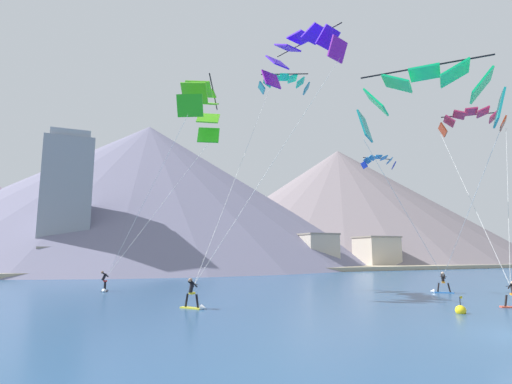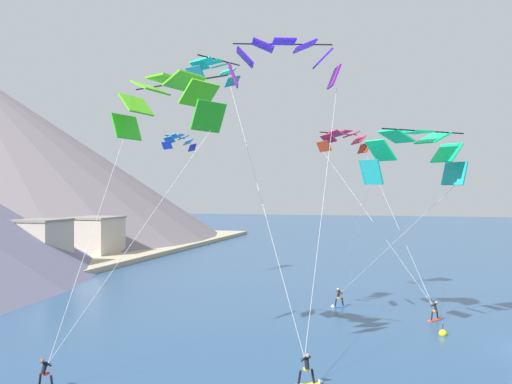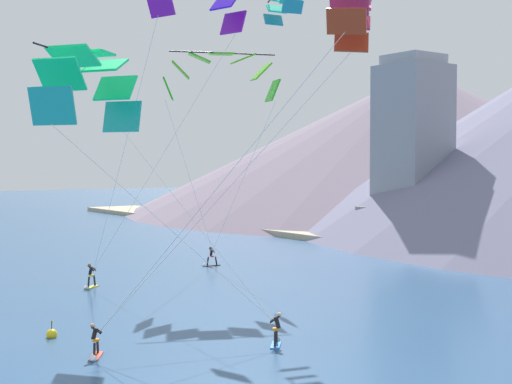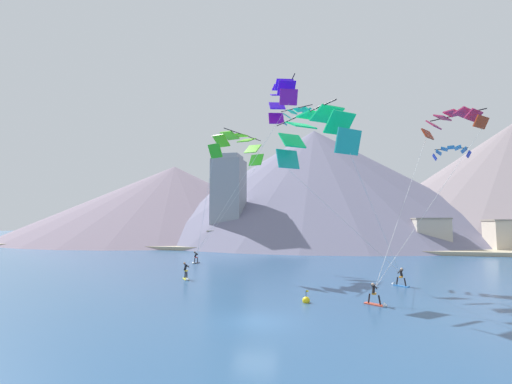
{
  "view_description": "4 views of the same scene",
  "coord_description": "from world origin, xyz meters",
  "px_view_note": "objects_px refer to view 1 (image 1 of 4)",
  "views": [
    {
      "loc": [
        -16.12,
        -10.52,
        3.27
      ],
      "look_at": [
        -3.48,
        19.24,
        8.12
      ],
      "focal_mm": 28.0,
      "sensor_mm": 36.0,
      "label": 1
    },
    {
      "loc": [
        -39.87,
        7.6,
        10.28
      ],
      "look_at": [
        -3.8,
        17.49,
        10.2
      ],
      "focal_mm": 40.0,
      "sensor_mm": 36.0,
      "label": 2
    },
    {
      "loc": [
        38.13,
        -7.08,
        8.9
      ],
      "look_at": [
        1.84,
        18.93,
        7.14
      ],
      "focal_mm": 50.0,
      "sensor_mm": 36.0,
      "label": 3
    },
    {
      "loc": [
        4.56,
        -20.28,
        5.91
      ],
      "look_at": [
        -3.74,
        17.03,
        9.22
      ],
      "focal_mm": 24.0,
      "sensor_mm": 36.0,
      "label": 4
    }
  ],
  "objects_px": {
    "parafoil_kite_near_lead": "(202,106)",
    "parafoil_kite_distant_low_drift": "(378,161)",
    "race_marker_buoy": "(461,310)",
    "kitesurfer_near_lead": "(104,285)",
    "kitesurfer_far_left": "(194,299)",
    "kitesurfer_mid_center": "(441,286)",
    "parafoil_kite_mid_center": "(426,94)",
    "parafoil_kite_far_left": "(301,51)",
    "parafoil_kite_distant_high_outer": "(284,82)",
    "parafoil_kite_near_trail": "(471,119)"
  },
  "relations": [
    {
      "from": "kitesurfer_near_lead",
      "to": "parafoil_kite_near_trail",
      "type": "relative_size",
      "value": 0.12
    },
    {
      "from": "parafoil_kite_mid_center",
      "to": "parafoil_kite_far_left",
      "type": "xyz_separation_m",
      "value": [
        -3.92,
        8.88,
        6.42
      ]
    },
    {
      "from": "kitesurfer_mid_center",
      "to": "kitesurfer_far_left",
      "type": "xyz_separation_m",
      "value": [
        -20.6,
        -1.17,
        0.07
      ]
    },
    {
      "from": "parafoil_kite_near_lead",
      "to": "parafoil_kite_near_trail",
      "type": "distance_m",
      "value": 24.47
    },
    {
      "from": "parafoil_kite_far_left",
      "to": "kitesurfer_mid_center",
      "type": "bearing_deg",
      "value": -11.67
    },
    {
      "from": "kitesurfer_mid_center",
      "to": "parafoil_kite_near_trail",
      "type": "height_order",
      "value": "parafoil_kite_near_trail"
    },
    {
      "from": "kitesurfer_near_lead",
      "to": "parafoil_kite_near_trail",
      "type": "distance_m",
      "value": 35.48
    },
    {
      "from": "parafoil_kite_near_lead",
      "to": "parafoil_kite_mid_center",
      "type": "height_order",
      "value": "parafoil_kite_near_lead"
    },
    {
      "from": "kitesurfer_near_lead",
      "to": "race_marker_buoy",
      "type": "xyz_separation_m",
      "value": [
        17.07,
        -20.15,
        -0.37
      ]
    },
    {
      "from": "parafoil_kite_mid_center",
      "to": "race_marker_buoy",
      "type": "height_order",
      "value": "parafoil_kite_mid_center"
    },
    {
      "from": "parafoil_kite_near_lead",
      "to": "parafoil_kite_mid_center",
      "type": "distance_m",
      "value": 18.46
    },
    {
      "from": "kitesurfer_far_left",
      "to": "parafoil_kite_distant_high_outer",
      "type": "height_order",
      "value": "parafoil_kite_distant_high_outer"
    },
    {
      "from": "race_marker_buoy",
      "to": "kitesurfer_mid_center",
      "type": "bearing_deg",
      "value": 47.07
    },
    {
      "from": "kitesurfer_near_lead",
      "to": "kitesurfer_far_left",
      "type": "bearing_deg",
      "value": -71.2
    },
    {
      "from": "parafoil_kite_distant_low_drift",
      "to": "parafoil_kite_far_left",
      "type": "bearing_deg",
      "value": -141.97
    },
    {
      "from": "parafoil_kite_distant_low_drift",
      "to": "parafoil_kite_distant_high_outer",
      "type": "bearing_deg",
      "value": -150.7
    },
    {
      "from": "parafoil_kite_distant_low_drift",
      "to": "kitesurfer_near_lead",
      "type": "bearing_deg",
      "value": -167.28
    },
    {
      "from": "kitesurfer_near_lead",
      "to": "kitesurfer_mid_center",
      "type": "bearing_deg",
      "value": -25.03
    },
    {
      "from": "kitesurfer_mid_center",
      "to": "parafoil_kite_distant_high_outer",
      "type": "bearing_deg",
      "value": 140.97
    },
    {
      "from": "kitesurfer_mid_center",
      "to": "race_marker_buoy",
      "type": "relative_size",
      "value": 1.7
    },
    {
      "from": "parafoil_kite_far_left",
      "to": "parafoil_kite_distant_low_drift",
      "type": "xyz_separation_m",
      "value": [
        22.39,
        17.51,
        -3.47
      ]
    },
    {
      "from": "parafoil_kite_near_lead",
      "to": "race_marker_buoy",
      "type": "height_order",
      "value": "parafoil_kite_near_lead"
    },
    {
      "from": "kitesurfer_far_left",
      "to": "parafoil_kite_far_left",
      "type": "distance_m",
      "value": 21.52
    },
    {
      "from": "kitesurfer_near_lead",
      "to": "parafoil_kite_distant_low_drift",
      "type": "relative_size",
      "value": 0.36
    },
    {
      "from": "kitesurfer_far_left",
      "to": "kitesurfer_mid_center",
      "type": "bearing_deg",
      "value": 3.24
    },
    {
      "from": "parafoil_kite_near_lead",
      "to": "race_marker_buoy",
      "type": "bearing_deg",
      "value": -59.38
    },
    {
      "from": "kitesurfer_near_lead",
      "to": "parafoil_kite_distant_low_drift",
      "type": "height_order",
      "value": "parafoil_kite_distant_low_drift"
    },
    {
      "from": "parafoil_kite_mid_center",
      "to": "parafoil_kite_far_left",
      "type": "relative_size",
      "value": 0.68
    },
    {
      "from": "kitesurfer_near_lead",
      "to": "parafoil_kite_distant_low_drift",
      "type": "bearing_deg",
      "value": 12.72
    },
    {
      "from": "kitesurfer_near_lead",
      "to": "kitesurfer_mid_center",
      "type": "xyz_separation_m",
      "value": [
        24.97,
        -11.66,
        -0.02
      ]
    },
    {
      "from": "parafoil_kite_mid_center",
      "to": "parafoil_kite_far_left",
      "type": "height_order",
      "value": "parafoil_kite_far_left"
    },
    {
      "from": "kitesurfer_far_left",
      "to": "parafoil_kite_near_lead",
      "type": "relative_size",
      "value": 0.11
    },
    {
      "from": "parafoil_kite_near_trail",
      "to": "parafoil_kite_far_left",
      "type": "distance_m",
      "value": 17.08
    },
    {
      "from": "kitesurfer_mid_center",
      "to": "race_marker_buoy",
      "type": "xyz_separation_m",
      "value": [
        -7.9,
        -8.49,
        -0.34
      ]
    },
    {
      "from": "kitesurfer_far_left",
      "to": "parafoil_kite_distant_low_drift",
      "type": "bearing_deg",
      "value": 33.44
    },
    {
      "from": "parafoil_kite_near_lead",
      "to": "parafoil_kite_far_left",
      "type": "bearing_deg",
      "value": -42.06
    },
    {
      "from": "parafoil_kite_near_lead",
      "to": "parafoil_kite_distant_high_outer",
      "type": "relative_size",
      "value": 3.17
    },
    {
      "from": "parafoil_kite_near_lead",
      "to": "parafoil_kite_distant_low_drift",
      "type": "xyz_separation_m",
      "value": [
        29.04,
        11.51,
        0.19
      ]
    },
    {
      "from": "kitesurfer_near_lead",
      "to": "race_marker_buoy",
      "type": "bearing_deg",
      "value": -49.74
    },
    {
      "from": "parafoil_kite_near_trail",
      "to": "parafoil_kite_mid_center",
      "type": "xyz_separation_m",
      "value": [
        -12.42,
        -6.55,
        -2.03
      ]
    },
    {
      "from": "parafoil_kite_near_lead",
      "to": "parafoil_kite_distant_high_outer",
      "type": "height_order",
      "value": "parafoil_kite_distant_high_outer"
    },
    {
      "from": "kitesurfer_mid_center",
      "to": "parafoil_kite_far_left",
      "type": "distance_m",
      "value": 22.27
    },
    {
      "from": "kitesurfer_mid_center",
      "to": "kitesurfer_far_left",
      "type": "relative_size",
      "value": 0.95
    },
    {
      "from": "parafoil_kite_distant_low_drift",
      "to": "parafoil_kite_mid_center",
      "type": "bearing_deg",
      "value": -124.98
    },
    {
      "from": "kitesurfer_near_lead",
      "to": "kitesurfer_far_left",
      "type": "relative_size",
      "value": 0.97
    },
    {
      "from": "parafoil_kite_mid_center",
      "to": "parafoil_kite_distant_low_drift",
      "type": "bearing_deg",
      "value": 55.02
    },
    {
      "from": "parafoil_kite_near_trail",
      "to": "race_marker_buoy",
      "type": "distance_m",
      "value": 21.66
    },
    {
      "from": "kitesurfer_near_lead",
      "to": "parafoil_kite_near_lead",
      "type": "height_order",
      "value": "parafoil_kite_near_lead"
    },
    {
      "from": "parafoil_kite_near_lead",
      "to": "parafoil_kite_mid_center",
      "type": "relative_size",
      "value": 1.2
    },
    {
      "from": "kitesurfer_mid_center",
      "to": "parafoil_kite_near_lead",
      "type": "xyz_separation_m",
      "value": [
        -17.85,
        8.32,
        15.45
      ]
    }
  ]
}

